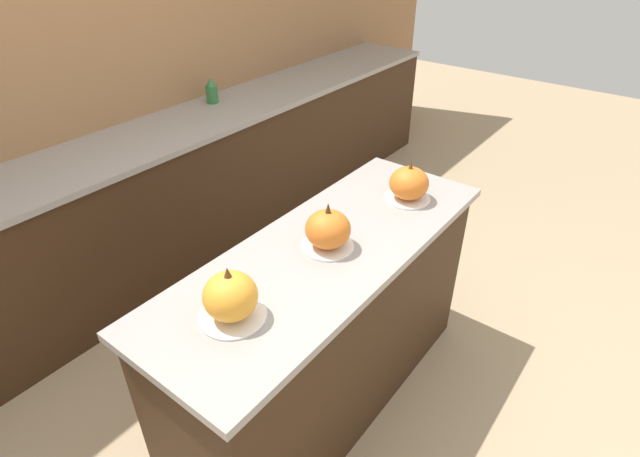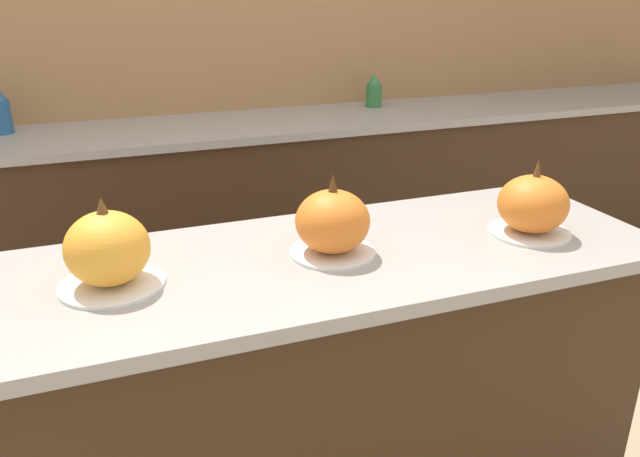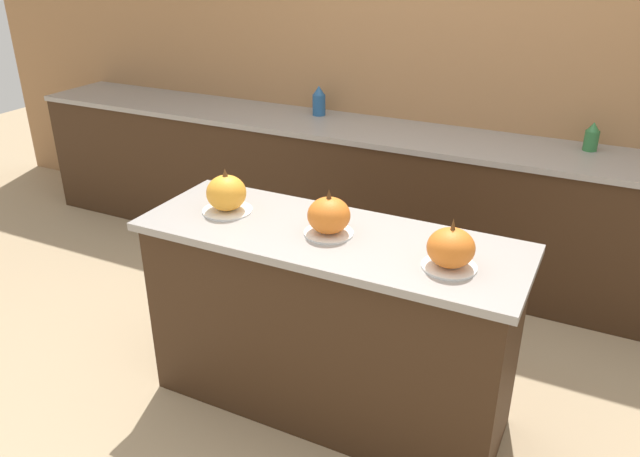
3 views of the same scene
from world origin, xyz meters
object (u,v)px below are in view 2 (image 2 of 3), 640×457
object	(u,v)px
pumpkin_cake_right	(533,206)
bottle_short	(374,91)
pumpkin_cake_left	(108,251)
pumpkin_cake_center	(331,223)

from	to	relation	value
pumpkin_cake_right	bottle_short	world-z (taller)	pumpkin_cake_right
pumpkin_cake_left	pumpkin_cake_right	size ratio (longest dim) A/B	1.08
pumpkin_cake_left	pumpkin_cake_center	distance (m)	0.51
pumpkin_cake_left	pumpkin_cake_right	bearing A→B (deg)	-3.78
bottle_short	pumpkin_cake_left	bearing A→B (deg)	-130.46
pumpkin_cake_center	pumpkin_cake_left	bearing A→B (deg)	179.43
pumpkin_cake_center	pumpkin_cake_right	size ratio (longest dim) A/B	1.00
pumpkin_cake_left	pumpkin_cake_right	world-z (taller)	pumpkin_cake_left
pumpkin_cake_center	pumpkin_cake_right	world-z (taller)	same
pumpkin_cake_right	bottle_short	size ratio (longest dim) A/B	1.28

